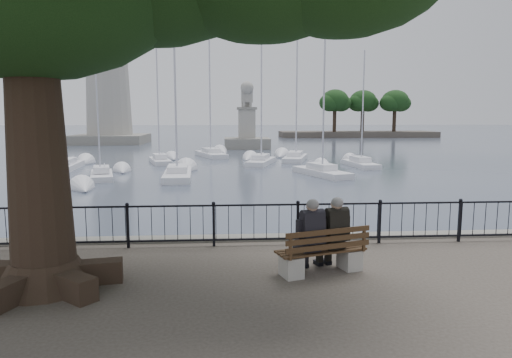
{
  "coord_description": "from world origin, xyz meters",
  "views": [
    {
      "loc": [
        -0.71,
        -8.05,
        3.06
      ],
      "look_at": [
        0.0,
        2.5,
        1.6
      ],
      "focal_mm": 32.0,
      "sensor_mm": 36.0,
      "label": 1
    }
  ],
  "objects": [
    {
      "name": "harbor",
      "position": [
        0.0,
        3.0,
        -0.5
      ],
      "size": [
        260.0,
        260.0,
        1.2
      ],
      "color": "slate",
      "rests_on": "ground"
    },
    {
      "name": "railing",
      "position": [
        0.0,
        2.5,
        0.56
      ],
      "size": [
        22.06,
        0.06,
        1.0
      ],
      "color": "black",
      "rests_on": "ground"
    },
    {
      "name": "bench",
      "position": [
        1.17,
        0.47,
        0.33
      ],
      "size": [
        1.87,
        1.05,
        0.95
      ],
      "color": "#9A958B",
      "rests_on": "ground"
    },
    {
      "name": "person_left",
      "position": [
        0.89,
        0.49,
        0.69
      ],
      "size": [
        0.58,
        0.82,
        1.5
      ],
      "color": "black",
      "rests_on": "ground"
    },
    {
      "name": "person_right",
      "position": [
        1.4,
        0.65,
        0.69
      ],
      "size": [
        0.58,
        0.82,
        1.5
      ],
      "color": "black",
      "rests_on": "ground"
    },
    {
      "name": "lighthouse",
      "position": [
        -18.0,
        62.0,
        12.53
      ],
      "size": [
        10.51,
        10.51,
        31.99
      ],
      "color": "slate",
      "rests_on": "ground"
    },
    {
      "name": "lion_monument",
      "position": [
        2.0,
        49.94,
        1.09
      ],
      "size": [
        5.66,
        5.66,
        8.43
      ],
      "color": "slate",
      "rests_on": "ground"
    },
    {
      "name": "sailboat_a",
      "position": [
        -9.7,
        14.19,
        -0.69
      ],
      "size": [
        3.42,
        5.35,
        10.26
      ],
      "color": "white",
      "rests_on": "ground"
    },
    {
      "name": "sailboat_b",
      "position": [
        -3.86,
        21.93,
        -0.66
      ],
      "size": [
        2.1,
        6.27,
        12.49
      ],
      "color": "white",
      "rests_on": "ground"
    },
    {
      "name": "sailboat_c",
      "position": [
        5.88,
        22.76,
        -0.66
      ],
      "size": [
        3.35,
        5.84,
        12.03
      ],
      "color": "white",
      "rests_on": "ground"
    },
    {
      "name": "sailboat_d",
      "position": [
        10.19,
        28.11,
        -0.71
      ],
      "size": [
        1.92,
        5.28,
        9.35
      ],
      "color": "white",
      "rests_on": "ground"
    },
    {
      "name": "sailboat_e",
      "position": [
        -13.01,
        27.71,
        -0.66
      ],
      "size": [
        2.11,
        5.97,
        12.16
      ],
      "color": "white",
      "rests_on": "ground"
    },
    {
      "name": "sailboat_f",
      "position": [
        2.3,
        30.5,
        -0.69
      ],
      "size": [
        3.09,
        5.86,
        10.81
      ],
      "color": "white",
      "rests_on": "ground"
    },
    {
      "name": "sailboat_g",
      "position": [
        5.69,
        33.35,
        -0.68
      ],
      "size": [
        3.22,
        6.25,
        11.65
      ],
      "color": "white",
      "rests_on": "ground"
    },
    {
      "name": "sailboat_h",
      "position": [
        -2.2,
        37.99,
        -0.61
      ],
      "size": [
        3.6,
        6.4,
        14.3
      ],
      "color": "white",
      "rests_on": "ground"
    },
    {
      "name": "sailboat_i",
      "position": [
        -6.42,
        31.94,
        -0.66
      ],
      "size": [
        2.67,
        5.24,
        11.41
      ],
      "color": "white",
      "rests_on": "ground"
    },
    {
      "name": "sailboat_j",
      "position": [
        -8.87,
        22.29,
        -0.7
      ],
      "size": [
        2.51,
        4.98,
        9.19
      ],
      "color": "white",
      "rests_on": "ground"
    },
    {
      "name": "far_shore",
      "position": [
        25.54,
        79.46,
        3.0
      ],
      "size": [
        30.0,
        8.6,
        9.18
      ],
      "color": "#423B34",
      "rests_on": "ground"
    }
  ]
}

